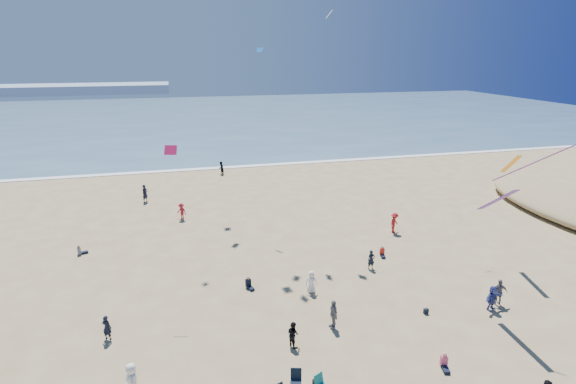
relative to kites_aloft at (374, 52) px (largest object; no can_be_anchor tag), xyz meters
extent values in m
cube|color=#476B84|center=(-8.89, 82.12, -15.18)|extent=(220.00, 100.00, 0.06)
cube|color=white|center=(-8.89, 32.12, -15.17)|extent=(220.00, 1.20, 0.08)
cube|color=#7A8EA8|center=(-68.89, 157.12, -13.61)|extent=(110.00, 20.00, 3.20)
imported|color=#323D8A|center=(5.50, -7.18, -14.41)|extent=(1.56, 0.89, 1.61)
imported|color=maroon|center=(-12.64, 13.49, -14.42)|extent=(1.15, 1.12, 1.58)
imported|color=white|center=(-15.42, -9.42, -14.34)|extent=(0.64, 0.91, 1.75)
imported|color=gray|center=(-4.63, -6.56, -14.33)|extent=(0.44, 1.04, 1.77)
imported|color=red|center=(5.37, 5.56, -14.30)|extent=(1.33, 1.28, 1.82)
imported|color=white|center=(-4.68, -2.45, -14.45)|extent=(0.84, 0.64, 1.53)
imported|color=slate|center=(6.32, -6.75, -14.36)|extent=(1.09, 0.71, 1.72)
imported|color=black|center=(-16.24, 19.60, -14.26)|extent=(0.80, 0.82, 1.90)
imported|color=black|center=(-17.12, -4.56, -14.47)|extent=(0.64, 0.56, 1.48)
imported|color=black|center=(-7.30, 28.80, -14.36)|extent=(1.02, 1.05, 1.71)
imported|color=black|center=(-7.30, -7.62, -14.49)|extent=(0.80, 0.87, 1.46)
imported|color=black|center=(0.53, -0.34, -14.48)|extent=(0.54, 0.36, 1.46)
cube|color=black|center=(-7.05, -10.92, -15.02)|extent=(0.30, 0.22, 0.38)
cube|color=black|center=(1.35, -6.62, -15.04)|extent=(0.28, 0.18, 0.34)
cube|color=#217CE7|center=(-5.05, 12.34, 0.16)|extent=(0.62, 0.70, 0.37)
cube|color=white|center=(-0.23, 8.19, 2.84)|extent=(0.57, 0.67, 0.59)
cube|color=#E41E59|center=(-13.01, -0.23, -5.62)|extent=(0.81, 0.50, 0.54)
cube|color=#592596|center=(4.98, -6.95, -8.10)|extent=(0.35, 3.14, 2.21)
cube|color=orange|center=(10.55, -1.23, -7.70)|extent=(0.35, 2.64, 1.87)
cube|color=purple|center=(3.20, -10.91, -4.89)|extent=(0.35, 3.30, 2.33)
camera|label=1|loc=(-12.65, -27.67, 0.11)|focal=28.00mm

